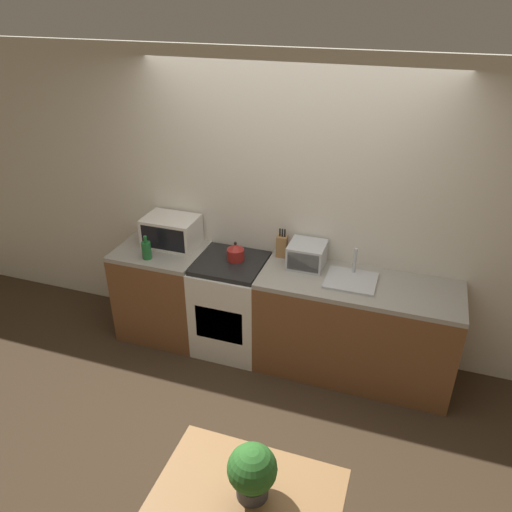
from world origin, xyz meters
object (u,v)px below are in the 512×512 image
(kettle, at_px, (236,252))
(microwave, at_px, (171,231))
(toaster_oven, at_px, (307,255))
(bottle, at_px, (146,250))
(dining_table, at_px, (249,504))
(stove_range, at_px, (232,305))

(kettle, xyz_separation_m, microwave, (-0.65, 0.08, 0.06))
(microwave, height_order, toaster_oven, microwave)
(kettle, relative_size, bottle, 0.81)
(kettle, distance_m, dining_table, 2.16)
(kettle, bearing_deg, bottle, -163.35)
(kettle, xyz_separation_m, toaster_oven, (0.61, 0.10, 0.03))
(bottle, distance_m, toaster_oven, 1.39)
(microwave, relative_size, toaster_oven, 1.59)
(stove_range, xyz_separation_m, toaster_oven, (0.64, 0.14, 0.55))
(stove_range, bearing_deg, dining_table, -66.19)
(stove_range, bearing_deg, bottle, -165.58)
(stove_range, xyz_separation_m, dining_table, (0.85, -1.93, 0.18))
(stove_range, xyz_separation_m, kettle, (0.03, 0.04, 0.53))
(toaster_oven, distance_m, dining_table, 2.12)
(microwave, xyz_separation_m, toaster_oven, (1.26, 0.02, -0.03))
(bottle, bearing_deg, microwave, 73.71)
(stove_range, distance_m, toaster_oven, 0.86)
(kettle, xyz_separation_m, bottle, (-0.74, -0.22, 0.01))
(stove_range, relative_size, toaster_oven, 3.00)
(stove_range, relative_size, microwave, 1.88)
(bottle, height_order, dining_table, bottle)
(microwave, relative_size, dining_table, 0.50)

